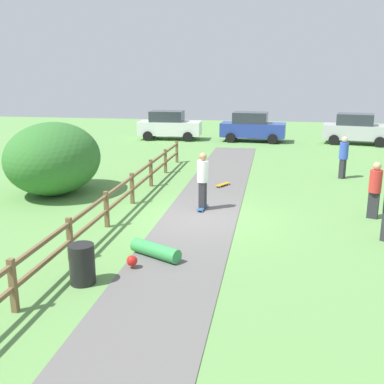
{
  "coord_description": "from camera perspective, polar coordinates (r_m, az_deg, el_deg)",
  "views": [
    {
      "loc": [
        2.18,
        -13.84,
        4.54
      ],
      "look_at": [
        -0.14,
        -0.55,
        1.0
      ],
      "focal_mm": 43.34,
      "sensor_mm": 36.0,
      "label": 1
    }
  ],
  "objects": [
    {
      "name": "asphalt_path",
      "position": [
        14.72,
        0.92,
        -3.22
      ],
      "size": [
        2.4,
        28.0,
        0.02
      ],
      "primitive_type": "cube",
      "color": "#605E5B",
      "rests_on": "ground_plane"
    },
    {
      "name": "skateboard_loose",
      "position": [
        18.78,
        3.82,
        0.95
      ],
      "size": [
        0.56,
        0.8,
        0.08
      ],
      "color": "#BF8C19",
      "rests_on": "asphalt_path"
    },
    {
      "name": "parked_car_blue",
      "position": [
        31.06,
        7.43,
        7.95
      ],
      "size": [
        4.29,
        2.19,
        1.92
      ],
      "color": "#283D99",
      "rests_on": "ground_plane"
    },
    {
      "name": "wooden_fence",
      "position": [
        15.14,
        -8.83,
        -0.3
      ],
      "size": [
        0.12,
        18.12,
        1.1
      ],
      "color": "brown",
      "rests_on": "ground_plane"
    },
    {
      "name": "bush_large",
      "position": [
        18.18,
        -16.71,
        3.98
      ],
      "size": [
        3.41,
        4.1,
        2.71
      ],
      "primitive_type": "ellipsoid",
      "color": "#33702D",
      "rests_on": "ground_plane"
    },
    {
      "name": "bystander_red",
      "position": [
        15.58,
        21.6,
        0.54
      ],
      "size": [
        0.49,
        0.49,
        1.81
      ],
      "color": "#2D2D33",
      "rests_on": "ground_plane"
    },
    {
      "name": "trash_bin",
      "position": [
        10.5,
        -13.37,
        -8.63
      ],
      "size": [
        0.56,
        0.56,
        0.9
      ],
      "primitive_type": "cylinder",
      "color": "black",
      "rests_on": "ground_plane"
    },
    {
      "name": "parked_car_white",
      "position": [
        31.8,
        -2.83,
        8.21
      ],
      "size": [
        4.26,
        2.12,
        1.92
      ],
      "color": "silver",
      "rests_on": "ground_plane"
    },
    {
      "name": "skater_fallen",
      "position": [
        11.62,
        -4.77,
        -7.28
      ],
      "size": [
        1.41,
        1.35,
        0.36
      ],
      "color": "green",
      "rests_on": "asphalt_path"
    },
    {
      "name": "parked_car_silver",
      "position": [
        31.48,
        19.64,
        7.31
      ],
      "size": [
        4.44,
        2.59,
        1.92
      ],
      "color": "#B7B7BC",
      "rests_on": "ground_plane"
    },
    {
      "name": "skater_riding",
      "position": [
        15.33,
        1.33,
        1.74
      ],
      "size": [
        0.42,
        0.82,
        1.93
      ],
      "color": "#265999",
      "rests_on": "asphalt_path"
    },
    {
      "name": "bystander_blue",
      "position": [
        21.05,
        18.15,
        4.32
      ],
      "size": [
        0.52,
        0.52,
        1.82
      ],
      "color": "#2D2D33",
      "rests_on": "ground_plane"
    },
    {
      "name": "ground_plane",
      "position": [
        14.73,
        0.92,
        -3.26
      ],
      "size": [
        60.0,
        60.0,
        0.0
      ],
      "primitive_type": "plane",
      "color": "#60934C"
    }
  ]
}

